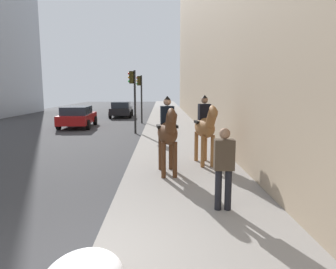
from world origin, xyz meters
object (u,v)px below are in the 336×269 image
Objects in this scene: car_mid_lane at (77,116)px; traffic_light_far_curb at (140,91)px; traffic_light_near_curb at (133,91)px; mounted_horse_near at (168,132)px; car_near_lane at (121,109)px; pedestrian_greeting at (224,164)px; mounted_horse_far at (205,126)px.

traffic_light_far_curb reaches higher than car_mid_lane.
traffic_light_near_curb is 5.44m from traffic_light_far_curb.
car_near_lane is (19.83, 3.92, -0.62)m from mounted_horse_near.
car_near_lane is 8.00m from car_mid_lane.
pedestrian_greeting is at bearing -157.34° from car_mid_lane.
car_near_lane is at bearing -171.32° from mounted_horse_far.
pedestrian_greeting is (-3.85, 0.16, -0.29)m from mounted_horse_far.
pedestrian_greeting reaches higher than car_near_lane.
traffic_light_near_curb is (9.08, 1.80, 1.08)m from mounted_horse_near.
mounted_horse_near reaches higher than pedestrian_greeting.
traffic_light_near_curb is (7.92, 3.05, 1.08)m from mounted_horse_far.
mounted_horse_far is (1.16, -1.24, 0.00)m from mounted_horse_near.
car_mid_lane is 5.34m from traffic_light_near_curb.
mounted_horse_near is 0.50× the size of car_near_lane.
mounted_horse_far is at bearing -149.44° from car_mid_lane.
traffic_light_far_curb is at bearing -61.83° from car_mid_lane.
mounted_horse_far is 8.55m from traffic_light_near_curb.
mounted_horse_near is 20.22m from car_near_lane.
traffic_light_near_curb is (-2.99, -4.08, 1.69)m from car_mid_lane.
mounted_horse_far is at bearing -158.96° from traffic_light_near_curb.
car_near_lane and car_mid_lane have the same top height.
mounted_horse_far reaches higher than mounted_horse_near.
mounted_horse_near reaches higher than car_near_lane.
traffic_light_near_curb reaches higher than car_mid_lane.
car_near_lane is 5.96m from traffic_light_far_curb.
car_near_lane is (18.66, 5.16, -0.62)m from mounted_horse_far.
car_near_lane is 1.27× the size of traffic_light_far_curb.
pedestrian_greeting is at bearing -169.74° from car_near_lane.
traffic_light_near_curb is (-10.75, -2.12, 1.70)m from car_near_lane.
pedestrian_greeting is (-2.69, -1.08, -0.28)m from mounted_horse_near.
pedestrian_greeting is 0.39× the size of car_mid_lane.
car_near_lane is (22.52, 5.00, -0.34)m from pedestrian_greeting.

